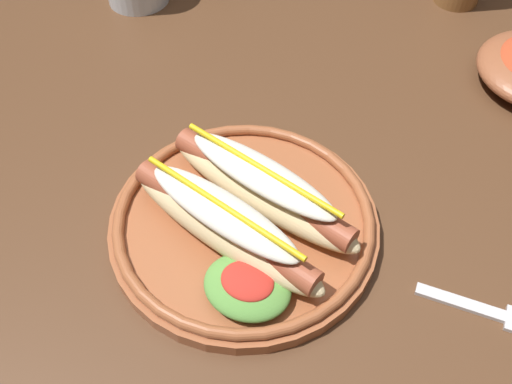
% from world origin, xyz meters
% --- Properties ---
extents(ground_plane, '(8.00, 8.00, 0.00)m').
position_xyz_m(ground_plane, '(0.00, 0.00, 0.00)').
color(ground_plane, '#2D2826').
extents(dining_table, '(1.11, 0.91, 0.74)m').
position_xyz_m(dining_table, '(0.00, 0.00, 0.63)').
color(dining_table, '#51331E').
rests_on(dining_table, ground_plane).
extents(hot_dog_plate, '(0.28, 0.28, 0.08)m').
position_xyz_m(hot_dog_plate, '(0.04, -0.20, 0.77)').
color(hot_dog_plate, '#9E5633').
rests_on(hot_dog_plate, dining_table).
extents(fork, '(0.12, 0.03, 0.00)m').
position_xyz_m(fork, '(0.30, -0.19, 0.74)').
color(fork, silver).
rests_on(fork, dining_table).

